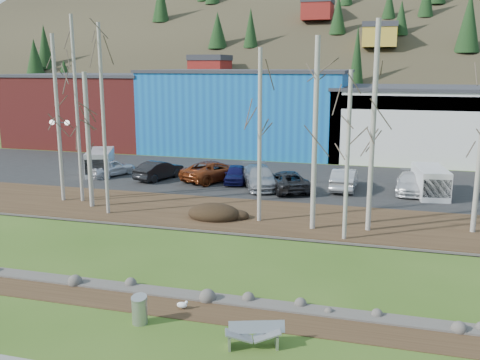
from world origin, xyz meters
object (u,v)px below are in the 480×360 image
(seagull, at_px, (182,305))
(street_lamp, at_px, (60,132))
(car_3, at_px, (260,177))
(car_6, at_px, (287,181))
(litter_bin, at_px, (140,311))
(car_2, at_px, (214,171))
(bench_damaged, at_px, (254,335))
(car_7, at_px, (411,183))
(car_0, at_px, (111,167))
(van_white, at_px, (431,182))
(car_8, at_px, (410,183))
(car_1, at_px, (159,170))
(car_5, at_px, (344,179))
(van_grey, at_px, (100,163))
(car_4, at_px, (236,174))

(seagull, bearing_deg, street_lamp, 110.65)
(car_3, relative_size, car_6, 1.05)
(litter_bin, height_order, car_2, car_2)
(bench_damaged, height_order, car_7, car_7)
(car_0, relative_size, car_3, 0.75)
(bench_damaged, distance_m, car_3, 22.01)
(litter_bin, bearing_deg, van_white, 63.35)
(car_0, xyz_separation_m, car_8, (22.73, 0.47, -0.00))
(car_1, bearing_deg, seagull, 134.44)
(litter_bin, relative_size, car_1, 0.21)
(seagull, xyz_separation_m, car_2, (-5.73, 20.95, 0.71))
(car_5, relative_size, car_8, 1.00)
(seagull, xyz_separation_m, van_grey, (-15.33, 20.71, 0.92))
(car_0, height_order, car_6, car_6)
(car_2, xyz_separation_m, car_4, (1.76, -0.23, -0.11))
(car_3, bearing_deg, van_grey, 151.32)
(van_grey, bearing_deg, car_6, -28.19)
(car_5, bearing_deg, car_6, 20.15)
(car_8, bearing_deg, van_white, -26.35)
(car_2, relative_size, car_7, 1.19)
(seagull, bearing_deg, van_white, 42.11)
(street_lamp, height_order, car_2, street_lamp)
(car_8, xyz_separation_m, van_grey, (-23.88, -0.18, 0.30))
(bench_damaged, xyz_separation_m, van_white, (6.64, 22.03, 0.69))
(car_6, distance_m, van_grey, 15.60)
(car_3, height_order, car_7, car_3)
(bench_damaged, xyz_separation_m, van_grey, (-18.50, 22.53, 0.70))
(car_4, bearing_deg, car_2, 161.23)
(street_lamp, height_order, car_6, street_lamp)
(car_7, relative_size, car_8, 1.00)
(litter_bin, relative_size, van_grey, 0.19)
(seagull, relative_size, car_1, 0.11)
(car_3, distance_m, car_4, 2.39)
(car_6, xyz_separation_m, car_8, (8.35, 1.65, -0.03))
(car_1, bearing_deg, car_8, -159.83)
(seagull, distance_m, van_grey, 25.78)
(seagull, xyz_separation_m, car_0, (-14.18, 20.43, 0.62))
(car_2, bearing_deg, car_1, 36.59)
(street_lamp, relative_size, car_2, 0.81)
(car_0, xyz_separation_m, car_1, (4.21, -0.15, 0.04))
(bench_damaged, relative_size, van_grey, 0.39)
(car_1, xyz_separation_m, van_white, (19.78, -0.08, 0.24))
(street_lamp, relative_size, car_0, 1.12)
(bench_damaged, bearing_deg, car_7, 58.12)
(car_3, distance_m, car_8, 10.48)
(car_0, height_order, car_8, car_0)
(car_1, height_order, car_3, car_3)
(seagull, bearing_deg, car_8, 45.76)
(car_0, relative_size, car_4, 1.03)
(bench_damaged, bearing_deg, car_0, 109.50)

